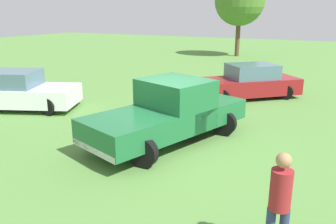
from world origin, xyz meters
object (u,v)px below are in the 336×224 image
Objects in this scene: sedan_near at (248,83)px; sedan_far at (17,91)px; person_bystander at (280,200)px; pickup_truck at (171,110)px; tree_back_left at (240,1)px.

sedan_near is 0.93× the size of sedan_far.
sedan_near is 10.39m from person_bystander.
sedan_far is (6.85, -0.43, -0.24)m from pickup_truck.
sedan_near is 9.48m from sedan_far.
pickup_truck is 1.11× the size of sedan_far.
sedan_far is at bearing 81.24° from tree_back_left.
pickup_truck reaches higher than person_bystander.
sedan_near is 15.24m from tree_back_left.
pickup_truck reaches higher than sedan_far.
pickup_truck is 20.94m from tree_back_left.
tree_back_left is (4.46, -14.07, 3.80)m from sedan_near.
sedan_far is at bearing -4.57° from sedan_near.
sedan_far is 11.28m from person_bystander.
tree_back_left is (7.42, -24.03, 3.49)m from person_bystander.
pickup_truck is 0.82× the size of tree_back_left.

